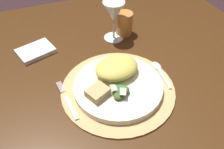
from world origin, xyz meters
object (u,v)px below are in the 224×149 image
wine_glass (114,13)px  spoon (159,70)px  dinner_plate (118,86)px  napkin (36,51)px  amber_tumbler (124,24)px  dining_table (118,95)px  fork (68,101)px

wine_glass → spoon: bearing=-73.7°
spoon → wine_glass: (-0.07, 0.23, 0.10)m
spoon → wine_glass: wine_glass is taller
dinner_plate → napkin: (-0.21, 0.28, -0.01)m
wine_glass → napkin: bearing=176.5°
amber_tumbler → wine_glass: bearing=-162.5°
dining_table → fork: (-0.21, -0.12, 0.19)m
dining_table → spoon: (0.10, -0.09, 0.19)m
dinner_plate → amber_tumbler: bearing=63.0°
wine_glass → amber_tumbler: 0.08m
fork → wine_glass: bearing=46.4°
amber_tumbler → dining_table: bearing=-118.8°
dinner_plate → wine_glass: 0.29m
wine_glass → fork: bearing=-133.6°
wine_glass → amber_tumbler: bearing=17.5°
spoon → napkin: napkin is taller
dinner_plate → amber_tumbler: amber_tumbler is taller
dining_table → wine_glass: wine_glass is taller
dinner_plate → amber_tumbler: 0.31m
dining_table → dinner_plate: (-0.06, -0.12, 0.19)m
napkin → wine_glass: 0.31m
dinner_plate → spoon: 0.16m
amber_tumbler → fork: bearing=-137.3°
fork → wine_glass: size_ratio=1.05×
dining_table → dinner_plate: bearing=-114.7°
fork → spoon: (0.31, 0.02, 0.00)m
spoon → napkin: (-0.37, 0.25, -0.00)m
spoon → wine_glass: size_ratio=0.86×
napkin → dinner_plate: bearing=-53.2°
napkin → spoon: bearing=-34.6°
fork → napkin: napkin is taller
wine_glass → amber_tumbler: wine_glass is taller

